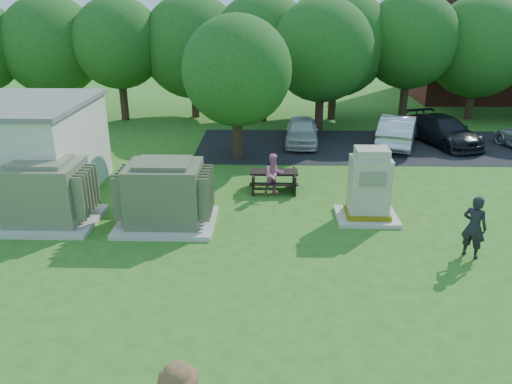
{
  "coord_description": "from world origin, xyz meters",
  "views": [
    {
      "loc": [
        0.36,
        -9.61,
        6.6
      ],
      "look_at": [
        0.0,
        4.0,
        1.3
      ],
      "focal_mm": 35.0,
      "sensor_mm": 36.0,
      "label": 1
    }
  ],
  "objects_px": {
    "transformer_right": "(165,195)",
    "car_white": "(302,131)",
    "person_at_picnic": "(274,175)",
    "person_by_generator": "(474,227)",
    "generator_cabinet": "(369,189)",
    "car_silver_a": "(398,130)",
    "transformer_left": "(46,194)",
    "picnic_table": "(274,178)",
    "car_dark": "(444,131)"
  },
  "relations": [
    {
      "from": "transformer_right",
      "to": "car_white",
      "type": "bearing_deg",
      "value": 63.17
    },
    {
      "from": "person_at_picnic",
      "to": "person_by_generator",
      "type": "bearing_deg",
      "value": -63.0
    },
    {
      "from": "generator_cabinet",
      "to": "transformer_right",
      "type": "bearing_deg",
      "value": -174.68
    },
    {
      "from": "transformer_right",
      "to": "person_at_picnic",
      "type": "bearing_deg",
      "value": 37.8
    },
    {
      "from": "person_by_generator",
      "to": "car_silver_a",
      "type": "height_order",
      "value": "person_by_generator"
    },
    {
      "from": "transformer_left",
      "to": "person_at_picnic",
      "type": "xyz_separation_m",
      "value": [
        7.06,
        2.6,
        -0.21
      ]
    },
    {
      "from": "picnic_table",
      "to": "car_white",
      "type": "bearing_deg",
      "value": 77.65
    },
    {
      "from": "picnic_table",
      "to": "person_by_generator",
      "type": "distance_m",
      "value": 7.26
    },
    {
      "from": "transformer_right",
      "to": "picnic_table",
      "type": "distance_m",
      "value": 4.57
    },
    {
      "from": "person_by_generator",
      "to": "car_white",
      "type": "xyz_separation_m",
      "value": [
        -3.95,
        11.23,
        -0.24
      ]
    },
    {
      "from": "transformer_right",
      "to": "car_dark",
      "type": "distance_m",
      "value": 14.99
    },
    {
      "from": "transformer_right",
      "to": "person_by_generator",
      "type": "height_order",
      "value": "transformer_right"
    },
    {
      "from": "car_white",
      "to": "car_silver_a",
      "type": "height_order",
      "value": "car_silver_a"
    },
    {
      "from": "car_white",
      "to": "car_silver_a",
      "type": "bearing_deg",
      "value": 1.74
    },
    {
      "from": "generator_cabinet",
      "to": "transformer_left",
      "type": "bearing_deg",
      "value": -176.64
    },
    {
      "from": "transformer_left",
      "to": "car_dark",
      "type": "relative_size",
      "value": 0.66
    },
    {
      "from": "transformer_right",
      "to": "person_by_generator",
      "type": "relative_size",
      "value": 1.7
    },
    {
      "from": "picnic_table",
      "to": "generator_cabinet",
      "type": "bearing_deg",
      "value": -39.82
    },
    {
      "from": "person_at_picnic",
      "to": "car_silver_a",
      "type": "height_order",
      "value": "person_at_picnic"
    },
    {
      "from": "picnic_table",
      "to": "car_silver_a",
      "type": "bearing_deg",
      "value": 46.15
    },
    {
      "from": "transformer_left",
      "to": "car_dark",
      "type": "xyz_separation_m",
      "value": [
        15.28,
        9.52,
        -0.31
      ]
    },
    {
      "from": "car_white",
      "to": "generator_cabinet",
      "type": "bearing_deg",
      "value": -76.3
    },
    {
      "from": "transformer_left",
      "to": "car_white",
      "type": "xyz_separation_m",
      "value": [
        8.44,
        9.37,
        -0.33
      ]
    },
    {
      "from": "car_silver_a",
      "to": "transformer_left",
      "type": "bearing_deg",
      "value": 53.93
    },
    {
      "from": "picnic_table",
      "to": "car_silver_a",
      "type": "height_order",
      "value": "car_silver_a"
    },
    {
      "from": "car_silver_a",
      "to": "car_dark",
      "type": "bearing_deg",
      "value": -154.26
    },
    {
      "from": "transformer_left",
      "to": "picnic_table",
      "type": "xyz_separation_m",
      "value": [
        7.06,
        3.06,
        -0.51
      ]
    },
    {
      "from": "person_at_picnic",
      "to": "car_white",
      "type": "relative_size",
      "value": 0.4
    },
    {
      "from": "person_by_generator",
      "to": "car_white",
      "type": "relative_size",
      "value": 0.47
    },
    {
      "from": "picnic_table",
      "to": "person_at_picnic",
      "type": "distance_m",
      "value": 0.54
    },
    {
      "from": "transformer_right",
      "to": "person_by_generator",
      "type": "distance_m",
      "value": 8.89
    },
    {
      "from": "car_silver_a",
      "to": "transformer_right",
      "type": "bearing_deg",
      "value": 63.35
    },
    {
      "from": "transformer_right",
      "to": "person_at_picnic",
      "type": "height_order",
      "value": "transformer_right"
    },
    {
      "from": "transformer_left",
      "to": "transformer_right",
      "type": "height_order",
      "value": "same"
    },
    {
      "from": "car_silver_a",
      "to": "car_dark",
      "type": "distance_m",
      "value": 2.3
    },
    {
      "from": "generator_cabinet",
      "to": "car_silver_a",
      "type": "distance_m",
      "value": 9.15
    },
    {
      "from": "transformer_left",
      "to": "picnic_table",
      "type": "distance_m",
      "value": 7.71
    },
    {
      "from": "car_silver_a",
      "to": "car_dark",
      "type": "relative_size",
      "value": 0.98
    },
    {
      "from": "generator_cabinet",
      "to": "picnic_table",
      "type": "bearing_deg",
      "value": 140.18
    },
    {
      "from": "transformer_right",
      "to": "person_by_generator",
      "type": "bearing_deg",
      "value": -12.03
    },
    {
      "from": "generator_cabinet",
      "to": "picnic_table",
      "type": "distance_m",
      "value": 3.89
    },
    {
      "from": "transformer_left",
      "to": "person_by_generator",
      "type": "distance_m",
      "value": 12.53
    },
    {
      "from": "transformer_right",
      "to": "picnic_table",
      "type": "xyz_separation_m",
      "value": [
        3.36,
        3.06,
        -0.51
      ]
    },
    {
      "from": "picnic_table",
      "to": "person_by_generator",
      "type": "bearing_deg",
      "value": -42.62
    },
    {
      "from": "transformer_left",
      "to": "car_white",
      "type": "relative_size",
      "value": 0.8
    },
    {
      "from": "transformer_left",
      "to": "car_white",
      "type": "height_order",
      "value": "transformer_left"
    },
    {
      "from": "transformer_right",
      "to": "person_at_picnic",
      "type": "xyz_separation_m",
      "value": [
        3.36,
        2.6,
        -0.21
      ]
    },
    {
      "from": "picnic_table",
      "to": "car_white",
      "type": "distance_m",
      "value": 6.47
    },
    {
      "from": "transformer_right",
      "to": "generator_cabinet",
      "type": "xyz_separation_m",
      "value": [
        6.32,
        0.59,
        0.05
      ]
    },
    {
      "from": "person_by_generator",
      "to": "person_at_picnic",
      "type": "height_order",
      "value": "person_by_generator"
    }
  ]
}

